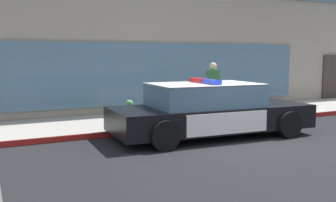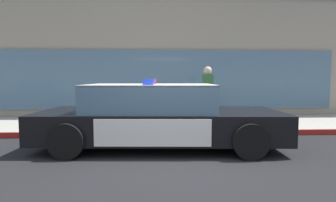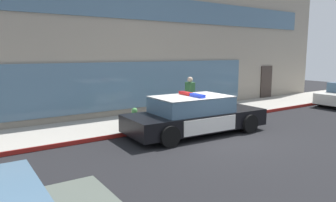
% 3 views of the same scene
% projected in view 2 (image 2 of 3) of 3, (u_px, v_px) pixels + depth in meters
% --- Properties ---
extents(ground, '(48.00, 48.00, 0.00)m').
position_uv_depth(ground, '(175.00, 158.00, 5.26)').
color(ground, black).
extents(sidewalk, '(48.00, 2.91, 0.15)m').
position_uv_depth(sidewalk, '(166.00, 124.00, 8.67)').
color(sidewalk, '#A39E93').
rests_on(sidewalk, ground).
extents(curb_red_paint, '(28.80, 0.04, 0.14)m').
position_uv_depth(curb_red_paint, '(169.00, 134.00, 7.21)').
color(curb_red_paint, maroon).
rests_on(curb_red_paint, ground).
extents(storefront_building, '(21.13, 9.26, 6.82)m').
position_uv_depth(storefront_building, '(206.00, 42.00, 14.58)').
color(storefront_building, gray).
rests_on(storefront_building, ground).
extents(police_cruiser, '(5.30, 2.39, 1.49)m').
position_uv_depth(police_cruiser, '(157.00, 116.00, 6.11)').
color(police_cruiser, black).
rests_on(police_cruiser, ground).
extents(fire_hydrant, '(0.34, 0.39, 0.73)m').
position_uv_depth(fire_hydrant, '(99.00, 115.00, 7.62)').
color(fire_hydrant, '#4C994C').
rests_on(fire_hydrant, sidewalk).
extents(pedestrian_on_sidewalk, '(0.28, 0.40, 1.71)m').
position_uv_depth(pedestrian_on_sidewalk, '(207.00, 95.00, 8.35)').
color(pedestrian_on_sidewalk, '#23232D').
rests_on(pedestrian_on_sidewalk, sidewalk).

